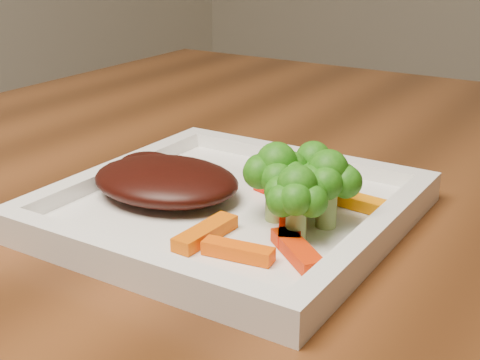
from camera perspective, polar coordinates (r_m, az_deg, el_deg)
The scene contains 12 objects.
plate at distance 0.56m, azimuth -0.87°, elevation -2.80°, with size 0.27×0.27×0.01m, color white.
steak at distance 0.57m, azimuth -6.35°, elevation -0.04°, with size 0.13×0.10×0.03m, color black.
broccoli_0 at distance 0.54m, azimuth 6.24°, elevation 1.04°, with size 0.05×0.05×0.07m, color #327112, non-canonical shape.
broccoli_1 at distance 0.51m, azimuth 7.46°, elevation -0.60°, with size 0.06×0.06×0.06m, color #126D15, non-canonical shape.
broccoli_2 at distance 0.48m, azimuth 4.85°, elevation -1.96°, with size 0.05×0.05×0.06m, color #1E6811, non-canonical shape.
broccoli_3 at distance 0.52m, azimuth 3.11°, elevation -0.24°, with size 0.06×0.06×0.06m, color #3B7112, non-canonical shape.
carrot_0 at distance 0.47m, azimuth -0.18°, elevation -6.09°, with size 0.05×0.01×0.01m, color #F05203.
carrot_1 at distance 0.47m, azimuth 4.88°, elevation -6.00°, with size 0.06×0.02×0.01m, color red.
carrot_2 at distance 0.49m, azimuth -2.96°, elevation -4.52°, with size 0.06×0.02×0.01m, color #DF5A03.
carrot_3 at distance 0.55m, azimuth 10.97°, elevation -2.10°, with size 0.06×0.02×0.01m, color orange.
carrot_4 at distance 0.60m, azimuth 3.32°, elevation 0.01°, with size 0.05×0.01×0.01m, color red.
carrot_5 at distance 0.51m, azimuth 4.28°, elevation -3.94°, with size 0.06×0.02×0.01m, color #F21103.
Camera 1 is at (-0.10, -0.75, 0.98)m, focal length 50.00 mm.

